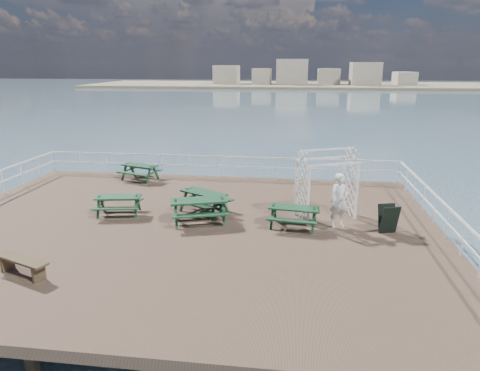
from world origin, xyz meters
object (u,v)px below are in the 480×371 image
(person, at_px, (339,201))
(picnic_table_a, at_px, (118,201))
(picnic_table_b, at_px, (140,169))
(picnic_table_c, at_px, (294,212))
(flat_bench_near, at_px, (22,263))
(picnic_table_d, at_px, (204,197))
(picnic_table_e, at_px, (199,206))
(trellis_arbor, at_px, (326,187))

(person, bearing_deg, picnic_table_a, 154.79)
(picnic_table_b, relative_size, picnic_table_c, 1.13)
(picnic_table_a, bearing_deg, picnic_table_c, -13.87)
(picnic_table_a, xyz_separation_m, flat_bench_near, (-0.64, -5.01, -0.15))
(picnic_table_c, xyz_separation_m, picnic_table_d, (-3.46, 1.17, 0.04))
(picnic_table_a, relative_size, picnic_table_c, 1.00)
(flat_bench_near, bearing_deg, picnic_table_e, 70.72)
(picnic_table_c, bearing_deg, picnic_table_e, -173.08)
(picnic_table_c, distance_m, flat_bench_near, 8.57)
(flat_bench_near, bearing_deg, trellis_arbor, 55.02)
(picnic_table_c, bearing_deg, picnic_table_b, 151.96)
(flat_bench_near, xyz_separation_m, person, (8.80, 4.78, 0.59))
(picnic_table_b, bearing_deg, picnic_table_d, -27.58)
(picnic_table_c, distance_m, person, 1.63)
(flat_bench_near, bearing_deg, picnic_table_b, 112.67)
(picnic_table_c, relative_size, picnic_table_e, 0.78)
(picnic_table_b, relative_size, picnic_table_e, 0.89)
(picnic_table_b, xyz_separation_m, picnic_table_e, (4.19, -5.36, 0.07))
(picnic_table_c, relative_size, person, 0.97)
(trellis_arbor, bearing_deg, picnic_table_d, 156.00)
(picnic_table_b, xyz_separation_m, flat_bench_near, (0.33, -9.95, -0.18))
(picnic_table_d, xyz_separation_m, flat_bench_near, (-3.79, -5.74, -0.20))
(picnic_table_e, bearing_deg, flat_bench_near, -147.64)
(picnic_table_e, height_order, trellis_arbor, trellis_arbor)
(flat_bench_near, distance_m, trellis_arbor, 10.20)
(picnic_table_c, bearing_deg, flat_bench_near, -140.43)
(picnic_table_c, bearing_deg, trellis_arbor, 52.39)
(picnic_table_c, height_order, picnic_table_d, picnic_table_d)
(picnic_table_c, distance_m, picnic_table_d, 3.65)
(picnic_table_d, relative_size, person, 1.22)
(picnic_table_b, bearing_deg, person, -11.44)
(picnic_table_e, distance_m, flat_bench_near, 6.00)
(picnic_table_c, distance_m, trellis_arbor, 1.75)
(picnic_table_a, relative_size, trellis_arbor, 0.72)
(picnic_table_b, relative_size, person, 1.10)
(picnic_table_a, distance_m, picnic_table_b, 5.03)
(trellis_arbor, bearing_deg, picnic_table_b, 130.33)
(picnic_table_e, bearing_deg, trellis_arbor, -3.61)
(picnic_table_e, xyz_separation_m, trellis_arbor, (4.54, 1.13, 0.54))
(person, bearing_deg, picnic_table_b, 126.89)
(picnic_table_c, height_order, trellis_arbor, trellis_arbor)
(picnic_table_c, bearing_deg, person, 15.24)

